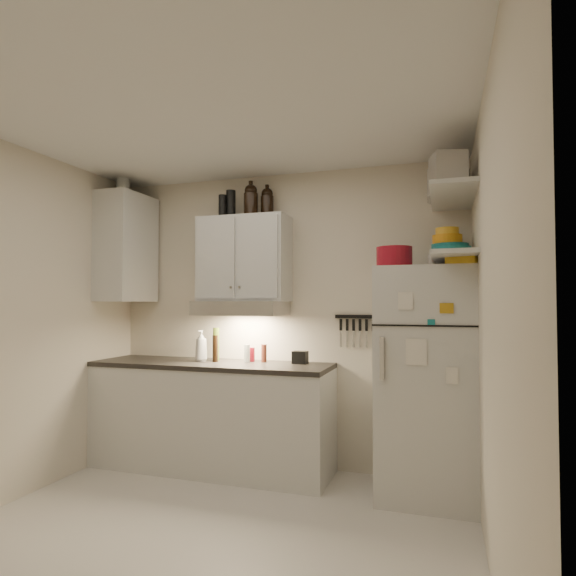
% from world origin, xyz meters
% --- Properties ---
extents(floor, '(3.20, 3.00, 0.02)m').
position_xyz_m(floor, '(0.00, 0.00, -0.01)').
color(floor, silver).
rests_on(floor, ground).
extents(ceiling, '(3.20, 3.00, 0.02)m').
position_xyz_m(ceiling, '(0.00, 0.00, 2.61)').
color(ceiling, silver).
rests_on(ceiling, ground).
extents(back_wall, '(3.20, 0.02, 2.60)m').
position_xyz_m(back_wall, '(0.00, 1.51, 1.30)').
color(back_wall, beige).
rests_on(back_wall, ground).
extents(right_wall, '(0.02, 3.00, 2.60)m').
position_xyz_m(right_wall, '(1.61, 0.00, 1.30)').
color(right_wall, beige).
rests_on(right_wall, ground).
extents(base_cabinet, '(2.10, 0.60, 0.88)m').
position_xyz_m(base_cabinet, '(-0.55, 1.20, 0.44)').
color(base_cabinet, silver).
rests_on(base_cabinet, floor).
extents(countertop, '(2.10, 0.62, 0.04)m').
position_xyz_m(countertop, '(-0.55, 1.20, 0.90)').
color(countertop, '#272422').
rests_on(countertop, base_cabinet).
extents(upper_cabinet, '(0.80, 0.33, 0.75)m').
position_xyz_m(upper_cabinet, '(-0.30, 1.33, 1.83)').
color(upper_cabinet, silver).
rests_on(upper_cabinet, back_wall).
extents(side_cabinet, '(0.33, 0.55, 1.00)m').
position_xyz_m(side_cabinet, '(-1.44, 1.20, 1.95)').
color(side_cabinet, silver).
rests_on(side_cabinet, left_wall).
extents(range_hood, '(0.76, 0.46, 0.12)m').
position_xyz_m(range_hood, '(-0.30, 1.27, 1.39)').
color(range_hood, silver).
rests_on(range_hood, back_wall).
extents(fridge, '(0.70, 0.68, 1.70)m').
position_xyz_m(fridge, '(1.25, 1.16, 0.85)').
color(fridge, silver).
rests_on(fridge, floor).
extents(shelf_hi, '(0.30, 0.95, 0.03)m').
position_xyz_m(shelf_hi, '(1.45, 1.02, 2.20)').
color(shelf_hi, silver).
rests_on(shelf_hi, right_wall).
extents(shelf_lo, '(0.30, 0.95, 0.03)m').
position_xyz_m(shelf_lo, '(1.45, 1.02, 1.76)').
color(shelf_lo, silver).
rests_on(shelf_lo, right_wall).
extents(knife_strip, '(0.42, 0.02, 0.03)m').
position_xyz_m(knife_strip, '(0.70, 1.49, 1.32)').
color(knife_strip, black).
rests_on(knife_strip, back_wall).
extents(dutch_oven, '(0.31, 0.31, 0.15)m').
position_xyz_m(dutch_oven, '(1.03, 1.07, 1.78)').
color(dutch_oven, maroon).
rests_on(dutch_oven, fridge).
extents(book_stack, '(0.27, 0.30, 0.08)m').
position_xyz_m(book_stack, '(1.53, 0.91, 1.74)').
color(book_stack, '#B38416').
rests_on(book_stack, fridge).
extents(spice_jar, '(0.06, 0.06, 0.10)m').
position_xyz_m(spice_jar, '(1.30, 1.17, 1.75)').
color(spice_jar, silver).
rests_on(spice_jar, fridge).
extents(stock_pot, '(0.33, 0.33, 0.23)m').
position_xyz_m(stock_pot, '(1.42, 1.27, 2.33)').
color(stock_pot, silver).
rests_on(stock_pot, shelf_hi).
extents(tin_a, '(0.26, 0.24, 0.21)m').
position_xyz_m(tin_a, '(1.40, 1.02, 2.32)').
color(tin_a, '#AAAAAD').
rests_on(tin_a, shelf_hi).
extents(tin_b, '(0.25, 0.25, 0.21)m').
position_xyz_m(tin_b, '(1.42, 0.73, 2.32)').
color(tin_b, '#AAAAAD').
rests_on(tin_b, shelf_hi).
extents(bowl_teal, '(0.27, 0.27, 0.11)m').
position_xyz_m(bowl_teal, '(1.43, 1.27, 1.83)').
color(bowl_teal, '#177A7F').
rests_on(bowl_teal, shelf_lo).
extents(bowl_orange, '(0.22, 0.22, 0.07)m').
position_xyz_m(bowl_orange, '(1.41, 1.25, 1.92)').
color(bowl_orange, orange).
rests_on(bowl_orange, bowl_teal).
extents(bowl_yellow, '(0.17, 0.17, 0.05)m').
position_xyz_m(bowl_yellow, '(1.41, 1.25, 1.98)').
color(bowl_yellow, yellow).
rests_on(bowl_yellow, bowl_orange).
extents(plates, '(0.35, 0.35, 0.07)m').
position_xyz_m(plates, '(1.44, 1.09, 1.81)').
color(plates, '#177A7F').
rests_on(plates, shelf_lo).
extents(growler_a, '(0.15, 0.15, 0.29)m').
position_xyz_m(growler_a, '(-0.24, 1.33, 2.35)').
color(growler_a, black).
rests_on(growler_a, upper_cabinet).
extents(growler_b, '(0.14, 0.14, 0.27)m').
position_xyz_m(growler_b, '(-0.11, 1.41, 2.34)').
color(growler_b, black).
rests_on(growler_b, upper_cabinet).
extents(thermos_a, '(0.09, 0.09, 0.25)m').
position_xyz_m(thermos_a, '(-0.43, 1.33, 2.32)').
color(thermos_a, black).
rests_on(thermos_a, upper_cabinet).
extents(thermos_b, '(0.08, 0.08, 0.20)m').
position_xyz_m(thermos_b, '(-0.49, 1.28, 2.30)').
color(thermos_b, black).
rests_on(thermos_b, upper_cabinet).
extents(side_jar, '(0.13, 0.13, 0.16)m').
position_xyz_m(side_jar, '(-1.47, 1.18, 2.53)').
color(side_jar, silver).
rests_on(side_jar, side_cabinet).
extents(soap_bottle, '(0.13, 0.13, 0.31)m').
position_xyz_m(soap_bottle, '(-0.67, 1.23, 1.07)').
color(soap_bottle, silver).
rests_on(soap_bottle, countertop).
extents(pepper_mill, '(0.05, 0.05, 0.15)m').
position_xyz_m(pepper_mill, '(-0.12, 1.35, 1.00)').
color(pepper_mill, '#5B281B').
rests_on(pepper_mill, countertop).
extents(oil_bottle, '(0.06, 0.06, 0.29)m').
position_xyz_m(oil_bottle, '(-0.57, 1.32, 1.07)').
color(oil_bottle, '#445916').
rests_on(oil_bottle, countertop).
extents(vinegar_bottle, '(0.06, 0.06, 0.23)m').
position_xyz_m(vinegar_bottle, '(-0.53, 1.23, 1.04)').
color(vinegar_bottle, black).
rests_on(vinegar_bottle, countertop).
extents(clear_bottle, '(0.06, 0.06, 0.15)m').
position_xyz_m(clear_bottle, '(-0.25, 1.28, 1.00)').
color(clear_bottle, silver).
rests_on(clear_bottle, countertop).
extents(red_jar, '(0.07, 0.07, 0.12)m').
position_xyz_m(red_jar, '(-0.24, 1.36, 0.98)').
color(red_jar, maroon).
rests_on(red_jar, countertop).
extents(caddy, '(0.13, 0.10, 0.11)m').
position_xyz_m(caddy, '(0.22, 1.34, 0.97)').
color(caddy, black).
rests_on(caddy, countertop).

